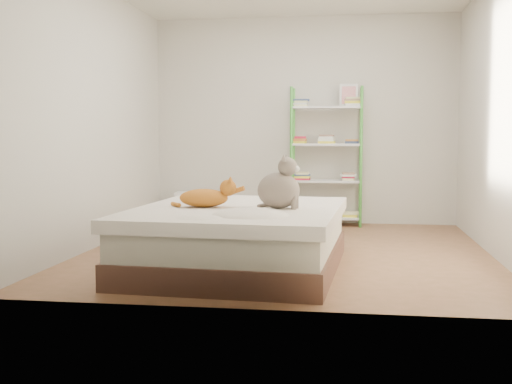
% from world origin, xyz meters
% --- Properties ---
extents(room, '(3.81, 4.21, 2.61)m').
position_xyz_m(room, '(0.00, 0.00, 1.30)').
color(room, '#946447').
rests_on(room, ground).
extents(bed, '(1.75, 2.13, 0.52)m').
position_xyz_m(bed, '(-0.31, -0.89, 0.26)').
color(bed, brown).
rests_on(bed, ground).
extents(orange_cat, '(0.50, 0.31, 0.19)m').
position_xyz_m(orange_cat, '(-0.60, -0.94, 0.62)').
color(orange_cat, orange).
rests_on(orange_cat, bed).
extents(grey_cat, '(0.40, 0.35, 0.42)m').
position_xyz_m(grey_cat, '(0.02, -0.95, 0.73)').
color(grey_cat, gray).
rests_on(grey_cat, bed).
extents(shelf_unit, '(0.88, 0.36, 1.74)m').
position_xyz_m(shelf_unit, '(0.31, 1.88, 0.84)').
color(shelf_unit, green).
rests_on(shelf_unit, ground).
extents(cardboard_box, '(0.62, 0.62, 0.44)m').
position_xyz_m(cardboard_box, '(-0.09, 1.05, 0.19)').
color(cardboard_box, olive).
rests_on(cardboard_box, ground).
extents(white_bin, '(0.36, 0.33, 0.39)m').
position_xyz_m(white_bin, '(-1.43, 1.85, 0.20)').
color(white_bin, white).
rests_on(white_bin, ground).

